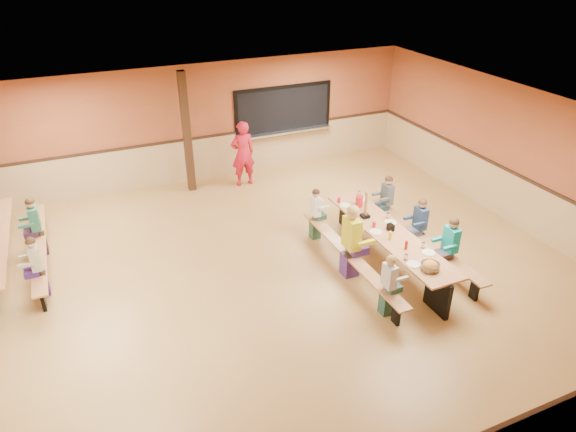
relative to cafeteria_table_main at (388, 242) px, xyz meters
name	(u,v)px	position (x,y,z in m)	size (l,w,h in m)	color
ground	(261,280)	(-2.44, 0.50, -0.53)	(12.00, 12.00, 0.00)	olive
room_envelope	(260,249)	(-2.44, 0.50, 0.16)	(12.04, 10.04, 3.02)	#994D2C
kitchen_pass_through	(284,113)	(0.16, 5.46, 0.96)	(2.78, 0.28, 1.38)	black
structural_post	(187,133)	(-2.64, 4.90, 0.97)	(0.18, 0.18, 3.00)	black
cafeteria_table_main	(388,242)	(0.00, 0.00, 0.00)	(1.91, 3.70, 0.74)	#A96E43
seated_child_white_left	(388,286)	(-0.83, -1.25, 0.05)	(0.34, 0.28, 1.15)	silver
seated_adult_yellow	(351,242)	(-0.83, 0.01, 0.20)	(0.48, 0.40, 1.45)	gold
seated_child_grey_left	(315,214)	(-0.83, 1.49, 0.04)	(0.33, 0.27, 1.13)	white
seated_child_teal_right	(450,248)	(0.82, -0.78, 0.09)	(0.38, 0.31, 1.24)	teal
seated_child_navy_right	(419,226)	(0.82, 0.14, 0.07)	(0.36, 0.30, 1.20)	navy
seated_child_char_right	(387,202)	(0.82, 1.32, 0.07)	(0.36, 0.30, 1.19)	#464C50
seated_child_green_sec	(36,227)	(-6.19, 3.16, 0.09)	(0.38, 0.31, 1.23)	#2D735C
seated_child_tan_sec	(37,267)	(-6.19, 1.67, 0.06)	(0.35, 0.29, 1.17)	#A49F84
standing_woman	(243,154)	(-1.32, 4.66, 0.32)	(0.62, 0.41, 1.70)	red
punch_pitcher	(359,201)	(0.02, 1.16, 0.32)	(0.16, 0.16, 0.22)	red
chip_bowl	(430,266)	(-0.07, -1.33, 0.29)	(0.32, 0.32, 0.15)	orange
napkin_dispenser	(391,227)	(0.06, 0.05, 0.28)	(0.10, 0.14, 0.13)	black
condiment_mustard	(390,236)	(-0.14, -0.24, 0.30)	(0.06, 0.06, 0.17)	yellow
condiment_ketchup	(406,245)	(-0.06, -0.63, 0.30)	(0.06, 0.06, 0.17)	#B2140F
table_paddle	(365,211)	(-0.12, 0.69, 0.35)	(0.16, 0.16, 0.56)	black
place_settings	(389,230)	(0.00, 0.00, 0.27)	(0.65, 3.30, 0.11)	beige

